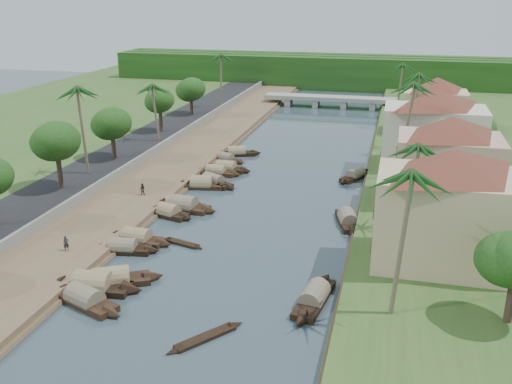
% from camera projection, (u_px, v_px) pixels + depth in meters
% --- Properties ---
extents(ground, '(220.00, 220.00, 0.00)m').
position_uv_depth(ground, '(239.00, 244.00, 56.30)').
color(ground, '#33444D').
rests_on(ground, ground).
extents(left_bank, '(10.00, 180.00, 0.80)m').
position_uv_depth(left_bank, '(166.00, 170.00, 78.13)').
color(left_bank, brown).
rests_on(left_bank, ground).
extents(right_bank, '(16.00, 180.00, 1.20)m').
position_uv_depth(right_bank, '(432.00, 189.00, 70.02)').
color(right_bank, '#2D5220').
rests_on(right_bank, ground).
extents(road, '(8.00, 180.00, 1.40)m').
position_uv_depth(road, '(110.00, 164.00, 79.99)').
color(road, black).
rests_on(road, ground).
extents(retaining_wall, '(0.40, 180.00, 1.10)m').
position_uv_depth(retaining_wall, '(138.00, 161.00, 78.78)').
color(retaining_wall, slate).
rests_on(retaining_wall, left_bank).
extents(treeline, '(120.00, 14.00, 8.00)m').
position_uv_depth(treeline, '(344.00, 72.00, 146.42)').
color(treeline, '#163E10').
rests_on(treeline, ground).
extents(bridge, '(28.00, 4.00, 2.40)m').
position_uv_depth(bridge, '(330.00, 99.00, 121.57)').
color(bridge, gray).
rests_on(bridge, ground).
extents(building_near, '(14.85, 14.85, 10.20)m').
position_uv_depth(building_near, '(449.00, 207.00, 47.98)').
color(building_near, tan).
rests_on(building_near, right_bank).
extents(building_mid, '(14.11, 14.11, 9.70)m').
position_uv_depth(building_mid, '(448.00, 159.00, 62.47)').
color(building_mid, '#C9A38E').
rests_on(building_mid, right_bank).
extents(building_far, '(15.59, 15.59, 10.20)m').
position_uv_depth(building_far, '(434.00, 128.00, 75.42)').
color(building_far, beige).
rests_on(building_far, right_bank).
extents(building_distant, '(12.62, 12.62, 9.20)m').
position_uv_depth(building_distant, '(435.00, 105.00, 93.64)').
color(building_distant, tan).
rests_on(building_distant, right_bank).
extents(sampan_0, '(8.61, 4.73, 2.25)m').
position_uv_depth(sampan_0, '(85.00, 300.00, 45.25)').
color(sampan_0, black).
rests_on(sampan_0, ground).
extents(sampan_1, '(8.92, 2.79, 2.56)m').
position_uv_depth(sampan_1, '(93.00, 286.00, 47.38)').
color(sampan_1, black).
rests_on(sampan_1, ground).
extents(sampan_2, '(8.90, 5.93, 2.38)m').
position_uv_depth(sampan_2, '(111.00, 280.00, 48.26)').
color(sampan_2, black).
rests_on(sampan_2, ground).
extents(sampan_3, '(7.45, 2.56, 2.00)m').
position_uv_depth(sampan_3, '(123.00, 248.00, 54.30)').
color(sampan_3, black).
rests_on(sampan_3, ground).
extents(sampan_4, '(7.97, 2.40, 2.23)m').
position_uv_depth(sampan_4, '(137.00, 239.00, 56.39)').
color(sampan_4, black).
rests_on(sampan_4, ground).
extents(sampan_5, '(6.67, 3.43, 2.10)m').
position_uv_depth(sampan_5, '(169.00, 213.00, 62.97)').
color(sampan_5, black).
rests_on(sampan_5, ground).
extents(sampan_6, '(8.67, 2.96, 2.50)m').
position_uv_depth(sampan_6, '(183.00, 206.00, 64.88)').
color(sampan_6, black).
rests_on(sampan_6, ground).
extents(sampan_7, '(7.12, 2.63, 1.90)m').
position_uv_depth(sampan_7, '(177.00, 204.00, 65.62)').
color(sampan_7, black).
rests_on(sampan_7, ground).
extents(sampan_8, '(7.98, 3.09, 2.39)m').
position_uv_depth(sampan_8, '(202.00, 185.00, 72.12)').
color(sampan_8, black).
rests_on(sampan_8, ground).
extents(sampan_9, '(7.86, 5.23, 2.07)m').
position_uv_depth(sampan_9, '(213.00, 182.00, 73.32)').
color(sampan_9, black).
rests_on(sampan_9, ground).
extents(sampan_10, '(7.37, 1.81, 2.06)m').
position_uv_depth(sampan_10, '(216.00, 172.00, 77.11)').
color(sampan_10, black).
rests_on(sampan_10, ground).
extents(sampan_11, '(7.69, 2.29, 2.19)m').
position_uv_depth(sampan_11, '(226.00, 168.00, 78.83)').
color(sampan_11, black).
rests_on(sampan_11, ground).
extents(sampan_12, '(7.20, 3.99, 1.79)m').
position_uv_depth(sampan_12, '(225.00, 158.00, 83.49)').
color(sampan_12, black).
rests_on(sampan_12, ground).
extents(sampan_13, '(7.80, 4.16, 2.13)m').
position_uv_depth(sampan_13, '(237.00, 153.00, 86.28)').
color(sampan_13, black).
rests_on(sampan_13, ground).
extents(sampan_14, '(2.96, 9.23, 2.20)m').
position_uv_depth(sampan_14, '(314.00, 298.00, 45.54)').
color(sampan_14, black).
rests_on(sampan_14, ground).
extents(sampan_15, '(3.82, 8.32, 2.19)m').
position_uv_depth(sampan_15, '(348.00, 220.00, 60.96)').
color(sampan_15, black).
rests_on(sampan_15, ground).
extents(sampan_16, '(4.73, 7.75, 1.96)m').
position_uv_depth(sampan_16, '(355.00, 176.00, 75.72)').
color(sampan_16, black).
rests_on(sampan_16, ground).
extents(canoe_0, '(4.79, 5.82, 0.88)m').
position_uv_depth(canoe_0, '(205.00, 338.00, 40.84)').
color(canoe_0, black).
rests_on(canoe_0, ground).
extents(canoe_1, '(4.94, 2.10, 0.79)m').
position_uv_depth(canoe_1, '(183.00, 244.00, 56.06)').
color(canoe_1, black).
rests_on(canoe_1, ground).
extents(canoe_2, '(4.49, 3.00, 0.70)m').
position_uv_depth(canoe_2, '(210.00, 177.00, 76.13)').
color(canoe_2, black).
rests_on(canoe_2, ground).
extents(palm_0, '(3.20, 3.20, 12.39)m').
position_uv_depth(palm_0, '(405.00, 177.00, 38.35)').
color(palm_0, brown).
rests_on(palm_0, ground).
extents(palm_1, '(3.20, 3.20, 10.09)m').
position_uv_depth(palm_1, '(415.00, 148.00, 53.96)').
color(palm_1, brown).
rests_on(palm_1, ground).
extents(palm_2, '(3.20, 3.20, 13.45)m').
position_uv_depth(palm_2, '(407.00, 86.00, 68.15)').
color(palm_2, brown).
rests_on(palm_2, ground).
extents(palm_3, '(3.20, 3.20, 12.50)m').
position_uv_depth(palm_3, '(414.00, 76.00, 82.60)').
color(palm_3, brown).
rests_on(palm_3, ground).
extents(palm_5, '(3.20, 3.20, 12.46)m').
position_uv_depth(palm_5, '(79.00, 90.00, 69.97)').
color(palm_5, brown).
rests_on(palm_5, ground).
extents(palm_6, '(3.20, 3.20, 10.10)m').
position_uv_depth(palm_6, '(155.00, 87.00, 86.78)').
color(palm_6, brown).
rests_on(palm_6, ground).
extents(palm_7, '(3.20, 3.20, 11.70)m').
position_uv_depth(palm_7, '(400.00, 66.00, 100.13)').
color(palm_7, brown).
rests_on(palm_7, ground).
extents(palm_8, '(3.20, 3.20, 11.87)m').
position_uv_depth(palm_8, '(220.00, 56.00, 111.62)').
color(palm_8, brown).
rests_on(palm_8, ground).
extents(tree_2, '(5.40, 5.40, 7.95)m').
position_uv_depth(tree_2, '(56.00, 142.00, 66.05)').
color(tree_2, '#4B382B').
rests_on(tree_2, ground).
extents(tree_3, '(5.18, 5.18, 7.01)m').
position_uv_depth(tree_3, '(112.00, 124.00, 78.61)').
color(tree_3, '#4B382B').
rests_on(tree_3, ground).
extents(tree_4, '(4.49, 4.49, 6.92)m').
position_uv_depth(tree_4, '(160.00, 102.00, 93.80)').
color(tree_4, '#4B382B').
rests_on(tree_4, ground).
extents(tree_5, '(5.11, 5.11, 6.72)m').
position_uv_depth(tree_5, '(191.00, 90.00, 107.38)').
color(tree_5, '#4B382B').
rests_on(tree_5, ground).
extents(tree_6, '(4.95, 4.95, 7.14)m').
position_uv_depth(tree_6, '(473.00, 131.00, 74.57)').
color(tree_6, '#4B382B').
rests_on(tree_6, ground).
extents(person_near, '(0.62, 0.63, 1.46)m').
position_uv_depth(person_near, '(66.00, 243.00, 52.69)').
color(person_near, '#23242A').
rests_on(person_near, left_bank).
extents(person_far, '(0.77, 0.65, 1.43)m').
position_uv_depth(person_far, '(142.00, 189.00, 67.19)').
color(person_far, '#332A23').
rests_on(person_far, left_bank).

